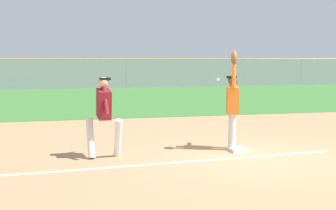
% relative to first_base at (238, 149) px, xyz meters
% --- Properties ---
extents(ground_plane, '(70.66, 70.66, 0.00)m').
position_rel_first_base_xyz_m(ground_plane, '(0.11, -0.65, -0.04)').
color(ground_plane, tan).
extents(outfield_grass, '(54.66, 15.40, 0.01)m').
position_rel_first_base_xyz_m(outfield_grass, '(0.11, 13.49, -0.04)').
color(outfield_grass, '#3D7533').
rests_on(outfield_grass, ground_plane).
extents(chalk_foul_line, '(11.97, 1.01, 0.01)m').
position_rel_first_base_xyz_m(chalk_foul_line, '(-4.00, -0.90, -0.04)').
color(chalk_foul_line, white).
rests_on(chalk_foul_line, ground_plane).
extents(first_base, '(0.39, 0.39, 0.08)m').
position_rel_first_base_xyz_m(first_base, '(0.00, 0.00, 0.00)').
color(first_base, white).
rests_on(first_base, ground_plane).
extents(fielder, '(0.38, 0.89, 2.28)m').
position_rel_first_base_xyz_m(fielder, '(-0.07, 0.22, 1.08)').
color(fielder, silver).
rests_on(fielder, ground_plane).
extents(runner, '(0.76, 0.85, 1.72)m').
position_rel_first_base_xyz_m(runner, '(-3.01, 0.05, 0.96)').
color(runner, white).
rests_on(runner, ground_plane).
extents(baseball, '(0.07, 0.07, 0.07)m').
position_rel_first_base_xyz_m(baseball, '(-0.40, 0.30, 1.58)').
color(baseball, white).
extents(outfield_fence, '(54.74, 0.08, 2.06)m').
position_rel_first_base_xyz_m(outfield_fence, '(0.11, 21.19, 0.99)').
color(outfield_fence, '#93999E').
rests_on(outfield_fence, ground_plane).
extents(parked_car_green, '(4.52, 2.35, 1.25)m').
position_rel_first_base_xyz_m(parked_car_green, '(-8.41, 23.58, 0.63)').
color(parked_car_green, '#1E6B33').
rests_on(parked_car_green, ground_plane).
extents(parked_car_white, '(4.42, 2.16, 1.25)m').
position_rel_first_base_xyz_m(parked_car_white, '(-2.82, 24.11, 0.63)').
color(parked_car_white, white).
rests_on(parked_car_white, ground_plane).
extents(parked_car_black, '(4.58, 2.49, 1.25)m').
position_rel_first_base_xyz_m(parked_car_black, '(1.79, 24.35, 0.63)').
color(parked_car_black, black).
rests_on(parked_car_black, ground_plane).
extents(parked_car_red, '(4.51, 2.33, 1.25)m').
position_rel_first_base_xyz_m(parked_car_red, '(7.55, 24.14, 0.63)').
color(parked_car_red, '#B21E1E').
rests_on(parked_car_red, ground_plane).
extents(parked_car_silver, '(4.41, 2.14, 1.25)m').
position_rel_first_base_xyz_m(parked_car_silver, '(12.83, 24.18, 0.63)').
color(parked_car_silver, '#B7B7BC').
rests_on(parked_car_silver, ground_plane).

